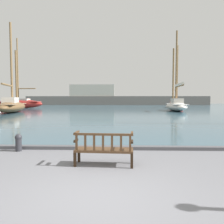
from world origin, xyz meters
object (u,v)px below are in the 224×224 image
(sailboat_outer_starboard, at_px, (177,103))
(mooring_bollard, at_px, (18,141))
(sailboat_mid_starboard, at_px, (12,105))
(sailboat_far_starboard, at_px, (176,104))
(park_bench, at_px, (104,148))
(sailboat_nearest_port, at_px, (20,103))

(sailboat_outer_starboard, bearing_deg, mooring_bollard, -112.27)
(sailboat_mid_starboard, bearing_deg, sailboat_far_starboard, 10.34)
(park_bench, height_order, sailboat_mid_starboard, sailboat_mid_starboard)
(mooring_bollard, bearing_deg, sailboat_far_starboard, 64.41)
(sailboat_mid_starboard, relative_size, sailboat_outer_starboard, 0.93)
(sailboat_mid_starboard, bearing_deg, park_bench, -58.79)
(sailboat_outer_starboard, bearing_deg, sailboat_nearest_port, -172.75)
(sailboat_nearest_port, distance_m, mooring_bollard, 37.73)
(park_bench, distance_m, sailboat_far_starboard, 28.46)
(sailboat_mid_starboard, xyz_separation_m, sailboat_outer_starboard, (26.39, 17.09, 0.05))
(sailboat_far_starboard, xyz_separation_m, mooring_bollard, (-12.16, -25.40, -0.74))
(sailboat_mid_starboard, height_order, sailboat_nearest_port, sailboat_nearest_port)
(park_bench, relative_size, sailboat_far_starboard, 0.14)
(sailboat_far_starboard, distance_m, sailboat_outer_starboard, 13.39)
(sailboat_mid_starboard, distance_m, sailboat_nearest_port, 14.00)
(park_bench, relative_size, mooring_bollard, 2.68)
(sailboat_mid_starboard, distance_m, sailboat_outer_starboard, 31.44)
(park_bench, distance_m, sailboat_outer_starboard, 41.83)
(sailboat_outer_starboard, relative_size, mooring_bollard, 21.07)
(sailboat_far_starboard, relative_size, sailboat_outer_starboard, 0.93)
(sailboat_far_starboard, relative_size, mooring_bollard, 19.51)
(sailboat_far_starboard, distance_m, sailboat_mid_starboard, 23.24)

